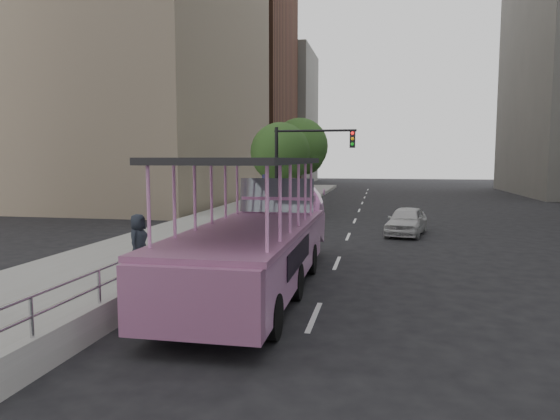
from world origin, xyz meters
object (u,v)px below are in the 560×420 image
Objects in this scene: car at (407,221)px; parking_sign at (264,197)px; street_tree_far at (301,148)px; pedestrian_far at (138,243)px; duck_boat at (262,239)px; traffic_signal at (299,160)px; street_tree_near at (282,155)px.

car is 1.37× the size of parking_sign.
pedestrian_far is at bearing -93.63° from street_tree_far.
duck_boat is 2.09× the size of traffic_signal.
street_tree_near is (-2.47, 15.40, 2.49)m from duck_boat.
street_tree_near is (-6.97, 4.79, 3.15)m from car.
traffic_signal is (-5.37, 1.36, 2.83)m from car.
street_tree_near reaches higher than traffic_signal.
pedestrian_far is 15.89m from street_tree_near.
car is 13.25m from street_tree_far.
parking_sign is 0.44× the size of street_tree_far.
traffic_signal is at bearing 66.01° from parking_sign.
street_tree_near reaches higher than pedestrian_far.
pedestrian_far is (-3.64, -0.23, -0.19)m from duck_boat.
street_tree_far reaches higher than pedestrian_far.
street_tree_far reaches higher than street_tree_near.
duck_boat is at bearing -100.92° from car.
street_tree_far is (-1.40, 9.43, 0.81)m from traffic_signal.
street_tree_near is (-0.37, 6.19, 2.04)m from parking_sign.
traffic_signal is at bearing -15.80° from pedestrian_far.
traffic_signal reaches higher than parking_sign.
traffic_signal is 3.80m from street_tree_near.
street_tree_near is (-1.60, 3.43, 0.32)m from traffic_signal.
car is 0.61× the size of street_tree_far.
car is 2.32× the size of pedestrian_far.
street_tree_near is at bearing -7.29° from pedestrian_far.
traffic_signal is at bearing -65.02° from street_tree_near.
duck_boat is at bearing -85.82° from traffic_signal.
duck_boat reaches higher than car.
car is at bearing 11.96° from parking_sign.
street_tree_far is (0.20, 6.00, 0.49)m from street_tree_near.
duck_boat is 6.44× the size of pedestrian_far.
parking_sign is 3.47m from traffic_signal.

